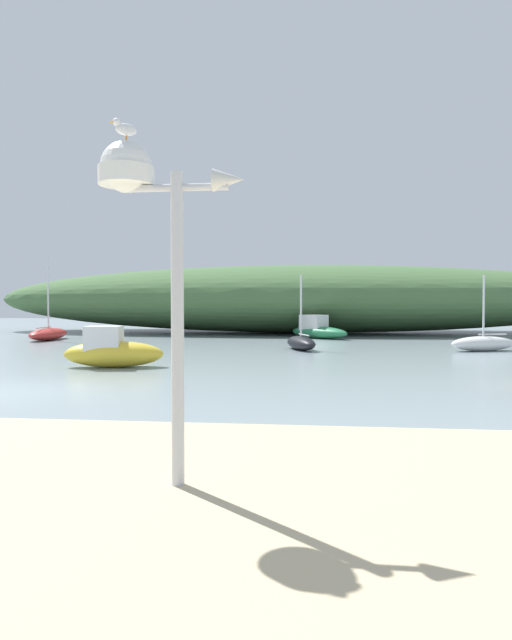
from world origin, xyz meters
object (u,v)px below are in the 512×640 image
mast_structure (143,202)px  sailboat_far_left (483,343)px  sailboat_east_reach (301,343)px  seagull_on_radar (125,128)px  sailboat_west_reach (49,334)px  motorboat_off_point (317,330)px  motorboat_centre_water (112,351)px

mast_structure → sailboat_far_left: mast_structure is taller
sailboat_east_reach → sailboat_far_left: 7.37m
seagull_on_radar → sailboat_west_reach: size_ratio=0.06×
sailboat_west_reach → sailboat_far_left: size_ratio=1.45×
mast_structure → sailboat_east_reach: (0.93, 17.82, -2.54)m
mast_structure → seagull_on_radar: 0.71m
mast_structure → seagull_on_radar: seagull_on_radar is taller
mast_structure → sailboat_west_reach: bearing=119.0°
mast_structure → sailboat_east_reach: 18.02m
seagull_on_radar → motorboat_off_point: (1.78, 25.65, -3.05)m
mast_structure → sailboat_east_reach: size_ratio=1.03×
sailboat_east_reach → motorboat_centre_water: (-5.46, -6.95, 0.19)m
mast_structure → sailboat_west_reach: 26.00m
seagull_on_radar → sailboat_east_reach: seagull_on_radar is taller
motorboat_off_point → motorboat_centre_water: (-6.14, -14.77, 0.01)m
motorboat_off_point → sailboat_far_left: size_ratio=1.21×
motorboat_centre_water → mast_structure: bearing=-67.4°
seagull_on_radar → motorboat_centre_water: bearing=111.8°
mast_structure → motorboat_off_point: mast_structure is taller
sailboat_west_reach → seagull_on_radar: bearing=-61.3°
mast_structure → motorboat_off_point: bearing=86.4°
sailboat_west_reach → sailboat_east_reach: bearing=-19.6°
sailboat_far_left → motorboat_centre_water: 14.72m
sailboat_west_reach → motorboat_centre_water: sailboat_west_reach is taller
seagull_on_radar → sailboat_west_reach: (-12.39, 22.63, -3.20)m
sailboat_west_reach → motorboat_centre_water: (8.03, -11.75, 0.16)m
seagull_on_radar → motorboat_centre_water: (-4.36, 10.88, -3.04)m
sailboat_east_reach → sailboat_far_left: bearing=2.1°
sailboat_east_reach → seagull_on_radar: bearing=-93.5°
seagull_on_radar → sailboat_east_reach: (1.11, 17.83, -3.23)m
motorboat_off_point → sailboat_west_reach: (-14.17, -3.02, -0.15)m
sailboat_east_reach → mast_structure: bearing=-93.0°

